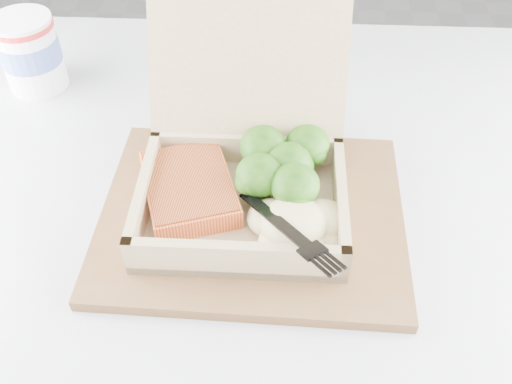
# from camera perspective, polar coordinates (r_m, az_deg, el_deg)

# --- Properties ---
(floor) EXTENTS (4.00, 4.00, 0.00)m
(floor) POSITION_cam_1_polar(r_m,az_deg,el_deg) (1.54, 0.14, -5.48)
(floor) COLOR gray
(floor) RESTS_ON ground
(cafe_table) EXTENTS (0.89, 0.89, 0.75)m
(cafe_table) POSITION_cam_1_polar(r_m,az_deg,el_deg) (0.75, 0.43, -13.92)
(cafe_table) COLOR black
(cafe_table) RESTS_ON floor
(serving_tray) EXTENTS (0.31, 0.25, 0.01)m
(serving_tray) POSITION_cam_1_polar(r_m,az_deg,el_deg) (0.60, -0.38, -2.34)
(serving_tray) COLOR brown
(serving_tray) RESTS_ON cafe_table
(takeout_container) EXTENTS (0.21, 0.24, 0.18)m
(takeout_container) POSITION_cam_1_polar(r_m,az_deg,el_deg) (0.58, -1.20, 3.49)
(takeout_container) COLOR tan
(takeout_container) RESTS_ON serving_tray
(salmon_fillet) EXTENTS (0.12, 0.14, 0.02)m
(salmon_fillet) POSITION_cam_1_polar(r_m,az_deg,el_deg) (0.59, -6.72, 0.32)
(salmon_fillet) COLOR orange
(salmon_fillet) RESTS_ON takeout_container
(broccoli_pile) EXTENTS (0.12, 0.12, 0.04)m
(broccoli_pile) POSITION_cam_1_polar(r_m,az_deg,el_deg) (0.59, 3.26, 2.32)
(broccoli_pile) COLOR #3E761A
(broccoli_pile) RESTS_ON takeout_container
(mashed_potatoes) EXTENTS (0.11, 0.09, 0.04)m
(mashed_potatoes) POSITION_cam_1_polar(r_m,az_deg,el_deg) (0.54, 3.83, -3.15)
(mashed_potatoes) COLOR #CBC083
(mashed_potatoes) RESTS_ON takeout_container
(plastic_fork) EXTENTS (0.10, 0.14, 0.03)m
(plastic_fork) POSITION_cam_1_polar(r_m,az_deg,el_deg) (0.54, 0.59, -1.22)
(plastic_fork) COLOR black
(plastic_fork) RESTS_ON mashed_potatoes
(paper_cup) EXTENTS (0.08, 0.08, 0.10)m
(paper_cup) POSITION_cam_1_polar(r_m,az_deg,el_deg) (0.81, -21.69, 12.99)
(paper_cup) COLOR white
(paper_cup) RESTS_ON cafe_table
(receipt) EXTENTS (0.09, 0.16, 0.00)m
(receipt) POSITION_cam_1_polar(r_m,az_deg,el_deg) (0.72, 4.27, 6.81)
(receipt) COLOR silver
(receipt) RESTS_ON cafe_table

